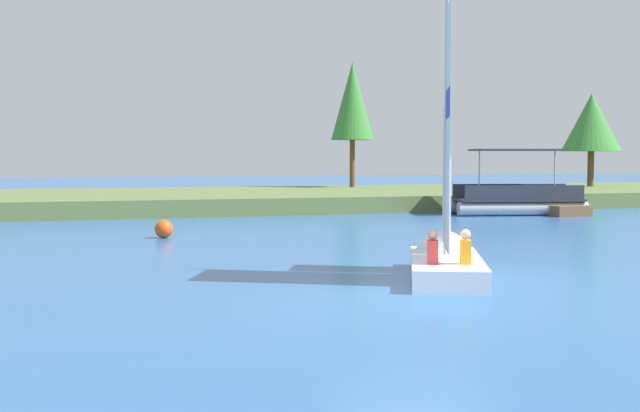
{
  "coord_description": "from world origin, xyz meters",
  "views": [
    {
      "loc": [
        -5.97,
        -13.13,
        2.46
      ],
      "look_at": [
        0.91,
        7.93,
        1.2
      ],
      "focal_mm": 47.75,
      "sensor_mm": 36.0,
      "label": 1
    }
  ],
  "objects": [
    {
      "name": "ground_plane",
      "position": [
        0.0,
        0.0,
        0.0
      ],
      "size": [
        200.0,
        200.0,
        0.0
      ],
      "primitive_type": "plane",
      "color": "#2D609E"
    },
    {
      "name": "shore_bank",
      "position": [
        0.0,
        29.19,
        0.37
      ],
      "size": [
        80.0,
        15.37,
        0.75
      ],
      "primitive_type": "cube",
      "color": "#5B703D",
      "rests_on": "ground"
    },
    {
      "name": "shoreline_tree_midleft",
      "position": [
        11.25,
        33.51,
        5.73
      ],
      "size": [
        2.48,
        2.48,
        7.27
      ],
      "color": "brown",
      "rests_on": "shore_bank"
    },
    {
      "name": "shoreline_tree_centre",
      "position": [
        25.36,
        30.38,
        4.57
      ],
      "size": [
        3.51,
        3.51,
        5.58
      ],
      "color": "brown",
      "rests_on": "shore_bank"
    },
    {
      "name": "wooden_dock",
      "position": [
        15.15,
        19.57,
        0.22
      ],
      "size": [
        1.62,
        4.88,
        0.44
      ],
      "primitive_type": "cube",
      "color": "brown",
      "rests_on": "ground"
    },
    {
      "name": "sailboat",
      "position": [
        2.12,
        3.12,
        0.45
      ],
      "size": [
        3.19,
        4.98,
        6.33
      ],
      "rotation": [
        0.0,
        0.0,
        1.15
      ],
      "color": "white",
      "rests_on": "ground"
    },
    {
      "name": "pontoon_boat",
      "position": [
        13.58,
        19.21,
        0.67
      ],
      "size": [
        5.96,
        3.47,
        2.84
      ],
      "rotation": [
        0.0,
        0.0,
        -0.23
      ],
      "color": "#B2B2B7",
      "rests_on": "ground"
    },
    {
      "name": "channel_buoy",
      "position": [
        -2.46,
        13.03,
        0.28
      ],
      "size": [
        0.56,
        0.56,
        0.56
      ],
      "primitive_type": "sphere",
      "color": "#E54C19",
      "rests_on": "ground"
    }
  ]
}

